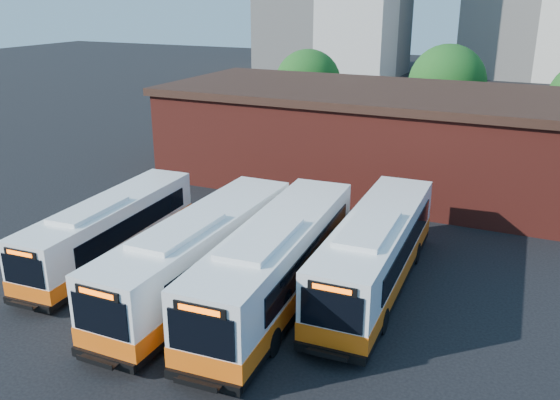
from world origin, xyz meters
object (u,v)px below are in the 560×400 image
at_px(bus_east, 375,255).
at_px(bus_mideast, 276,267).
at_px(bus_west, 111,232).
at_px(transit_worker, 242,352).
at_px(bus_midwest, 200,258).

bearing_deg(bus_east, bus_mideast, -140.34).
bearing_deg(bus_mideast, bus_west, 173.13).
distance_m(bus_west, bus_mideast, 9.10).
bearing_deg(bus_mideast, transit_worker, -81.57).
relative_size(bus_mideast, transit_worker, 7.86).
bearing_deg(transit_worker, bus_east, -3.00).
xyz_separation_m(bus_mideast, transit_worker, (1.07, -4.97, -0.80)).
bearing_deg(bus_midwest, transit_worker, -45.48).
xyz_separation_m(bus_mideast, bus_east, (3.34, 2.99, -0.08)).
xyz_separation_m(bus_midwest, bus_east, (6.69, 3.53, -0.03)).
distance_m(bus_midwest, transit_worker, 6.30).
relative_size(bus_east, transit_worker, 7.47).
bearing_deg(transit_worker, bus_west, 74.62).
distance_m(bus_midwest, bus_east, 7.56).
bearing_deg(bus_mideast, bus_east, 38.11).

